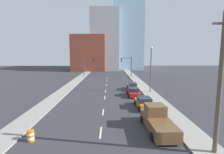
{
  "coord_description": "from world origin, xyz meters",
  "views": [
    {
      "loc": [
        0.86,
        -7.35,
        7.18
      ],
      "look_at": [
        1.31,
        30.28,
        2.2
      ],
      "focal_mm": 28.0,
      "sensor_mm": 36.0,
      "label": 1
    }
  ],
  "objects": [
    {
      "name": "lane_stripe_at_14m",
      "position": [
        0.0,
        13.58,
        0.0
      ],
      "size": [
        0.16,
        2.4,
        0.01
      ],
      "primitive_type": "cube",
      "color": "beige",
      "rests_on": "ground"
    },
    {
      "name": "street_lamp",
      "position": [
        8.4,
        24.62,
        4.92
      ],
      "size": [
        0.44,
        0.44,
        8.51
      ],
      "color": "#4C4C51",
      "rests_on": "ground"
    },
    {
      "name": "traffic_signal_left",
      "position": [
        -6.47,
        47.6,
        4.02
      ],
      "size": [
        3.47,
        0.35,
        6.31
      ],
      "color": "#38383D",
      "rests_on": "ground"
    },
    {
      "name": "traffic_barrel",
      "position": [
        -5.71,
        6.38,
        0.47
      ],
      "size": [
        0.56,
        0.56,
        0.95
      ],
      "color": "orange",
      "rests_on": "ground"
    },
    {
      "name": "lane_stripe_at_26m",
      "position": [
        0.0,
        25.91,
        0.0
      ],
      "size": [
        0.16,
        2.4,
        0.01
      ],
      "primitive_type": "cube",
      "color": "beige",
      "rests_on": "ground"
    },
    {
      "name": "sedan_red",
      "position": [
        4.9,
        21.97,
        0.64
      ],
      "size": [
        2.04,
        4.33,
        1.41
      ],
      "rotation": [
        0.0,
        0.0,
        -0.0
      ],
      "color": "red",
      "rests_on": "ground"
    },
    {
      "name": "sedan_yellow",
      "position": [
        5.41,
        27.12,
        0.66
      ],
      "size": [
        2.14,
        4.75,
        1.42
      ],
      "rotation": [
        0.0,
        0.0,
        -0.03
      ],
      "color": "gold",
      "rests_on": "ground"
    },
    {
      "name": "lane_stripe_at_33m",
      "position": [
        0.0,
        32.82,
        0.0
      ],
      "size": [
        0.16,
        2.4,
        0.01
      ],
      "primitive_type": "cube",
      "color": "beige",
      "rests_on": "ground"
    },
    {
      "name": "sidewalk_left",
      "position": [
        -8.13,
        50.36,
        0.07
      ],
      "size": [
        2.6,
        100.72,
        0.13
      ],
      "color": "gray",
      "rests_on": "ground"
    },
    {
      "name": "lane_stripe_at_8m",
      "position": [
        0.0,
        7.93,
        0.0
      ],
      "size": [
        0.16,
        2.4,
        0.01
      ],
      "primitive_type": "cube",
      "color": "beige",
      "rests_on": "ground"
    },
    {
      "name": "pickup_truck_brown",
      "position": [
        5.34,
        8.49,
        0.91
      ],
      "size": [
        2.54,
        6.22,
        2.24
      ],
      "rotation": [
        0.0,
        0.0,
        0.04
      ],
      "color": "brown",
      "rests_on": "ground"
    },
    {
      "name": "utility_pole_right_near",
      "position": [
        8.43,
        4.38,
        5.11
      ],
      "size": [
        1.6,
        0.32,
        9.97
      ],
      "color": "brown",
      "rests_on": "ground"
    },
    {
      "name": "traffic_signal_right",
      "position": [
        6.69,
        47.6,
        4.02
      ],
      "size": [
        3.47,
        0.35,
        6.31
      ],
      "color": "#38383D",
      "rests_on": "ground"
    },
    {
      "name": "lane_stripe_at_45m",
      "position": [
        0.0,
        44.63,
        0.0
      ],
      "size": [
        0.16,
        2.4,
        0.01
      ],
      "primitive_type": "cube",
      "color": "beige",
      "rests_on": "ground"
    },
    {
      "name": "building_office_center",
      "position": [
        -1.33,
        74.95,
        13.05
      ],
      "size": [
        12.0,
        20.0,
        26.09
      ],
      "color": "#99999E",
      "rests_on": "ground"
    },
    {
      "name": "building_brick_left",
      "position": [
        -8.2,
        70.95,
        7.52
      ],
      "size": [
        14.0,
        16.0,
        15.05
      ],
      "color": "brown",
      "rests_on": "ground"
    },
    {
      "name": "building_glass_right",
      "position": [
        9.29,
        78.95,
        16.88
      ],
      "size": [
        13.0,
        20.0,
        33.77
      ],
      "color": "#8CADC6",
      "rests_on": "ground"
    },
    {
      "name": "lane_stripe_at_39m",
      "position": [
        0.0,
        39.27,
        0.0
      ],
      "size": [
        0.16,
        2.4,
        0.01
      ],
      "primitive_type": "cube",
      "color": "beige",
      "rests_on": "ground"
    },
    {
      "name": "lane_stripe_at_21m",
      "position": [
        0.0,
        20.86,
        0.0
      ],
      "size": [
        0.16,
        2.4,
        0.01
      ],
      "primitive_type": "cube",
      "color": "beige",
      "rests_on": "ground"
    },
    {
      "name": "sedan_orange",
      "position": [
        5.46,
        15.32,
        0.65
      ],
      "size": [
        2.31,
        4.67,
        1.43
      ],
      "rotation": [
        0.0,
        0.0,
        0.05
      ],
      "color": "orange",
      "rests_on": "ground"
    },
    {
      "name": "sidewalk_right",
      "position": [
        8.13,
        50.36,
        0.07
      ],
      "size": [
        2.6,
        100.72,
        0.13
      ],
      "color": "gray",
      "rests_on": "ground"
    }
  ]
}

